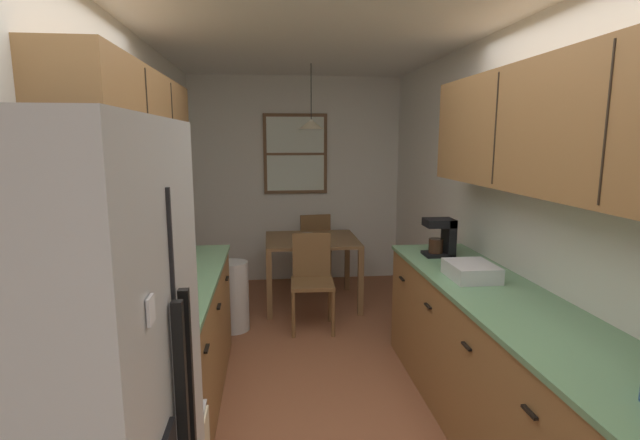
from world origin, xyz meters
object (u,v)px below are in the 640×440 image
at_px(microwave_over_range, 48,174).
at_px(dining_chair_near, 312,276).
at_px(dining_table, 312,248).
at_px(storage_canister, 143,300).
at_px(table_serving_bowl, 308,237).
at_px(trash_bin, 233,296).
at_px(dining_chair_far, 313,245).
at_px(dish_rack, 471,271).
at_px(coffee_maker, 442,236).

bearing_deg(microwave_over_range, dining_chair_near, 65.76).
height_order(microwave_over_range, dining_table, microwave_over_range).
height_order(dining_table, storage_canister, storage_canister).
height_order(dining_table, table_serving_bowl, table_serving_bowl).
relative_size(dining_table, dining_chair_near, 1.09).
distance_m(trash_bin, table_serving_bowl, 1.06).
distance_m(dining_table, dining_chair_near, 0.67).
height_order(microwave_over_range, dining_chair_far, microwave_over_range).
xyz_separation_m(dining_table, dining_chair_far, (0.08, 0.65, -0.13)).
bearing_deg(dining_table, table_serving_bowl, -132.05).
height_order(trash_bin, table_serving_bowl, table_serving_bowl).
bearing_deg(dining_table, storage_canister, -113.36).
distance_m(microwave_over_range, dining_chair_far, 4.25).
bearing_deg(dining_chair_near, microwave_over_range, -114.24).
bearing_deg(table_serving_bowl, trash_bin, -141.62).
relative_size(trash_bin, dish_rack, 1.95).
relative_size(trash_bin, coffee_maker, 2.29).
height_order(coffee_maker, dish_rack, coffee_maker).
distance_m(storage_canister, dish_rack, 1.99).
bearing_deg(coffee_maker, storage_canister, -152.59).
bearing_deg(dining_table, trash_bin, -140.98).
bearing_deg(trash_bin, table_serving_bowl, 38.38).
bearing_deg(dining_chair_far, dining_chair_near, -95.98).
bearing_deg(microwave_over_range, coffee_maker, 38.98).
bearing_deg(dish_rack, table_serving_bowl, 113.08).
bearing_deg(dining_chair_near, trash_bin, -179.95).
relative_size(microwave_over_range, dining_table, 0.64).
relative_size(storage_canister, table_serving_bowl, 0.83).
bearing_deg(dining_table, microwave_over_range, -110.64).
relative_size(dish_rack, table_serving_bowl, 1.80).
height_order(microwave_over_range, table_serving_bowl, microwave_over_range).
relative_size(dining_table, dining_chair_far, 1.09).
xyz_separation_m(trash_bin, coffee_maker, (1.68, -0.88, 0.72)).
relative_size(dining_chair_near, dining_chair_far, 1.00).
bearing_deg(dish_rack, dining_table, 111.50).
xyz_separation_m(microwave_over_range, trash_bin, (0.41, 2.57, -1.34)).
relative_size(microwave_over_range, dining_chair_far, 0.70).
xyz_separation_m(microwave_over_range, coffee_maker, (2.09, 1.69, -0.62)).
distance_m(dining_table, storage_canister, 2.81).
distance_m(microwave_over_range, trash_bin, 2.92).
bearing_deg(dining_chair_far, dish_rack, -74.73).
height_order(dining_table, dining_chair_near, dining_chair_near).
bearing_deg(coffee_maker, dining_chair_near, 136.55).
height_order(trash_bin, storage_canister, storage_canister).
bearing_deg(dining_chair_near, table_serving_bowl, 89.10).
bearing_deg(coffee_maker, dining_chair_far, 109.95).
distance_m(dining_table, coffee_maker, 1.81).
xyz_separation_m(dining_table, storage_canister, (-1.10, -2.56, 0.35)).
distance_m(dining_chair_near, dish_rack, 1.79).
relative_size(microwave_over_range, storage_canister, 4.03).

